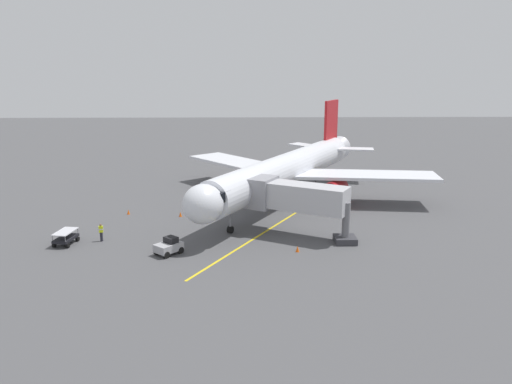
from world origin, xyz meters
TOP-DOWN VIEW (x-y plane):
  - ground_plane at (0.00, 0.00)m, footprint 220.00×220.00m
  - apron_lead_in_line at (0.87, 8.29)m, footprint 19.61×35.09m
  - airplane at (0.74, 2.05)m, footprint 31.07×36.86m
  - jet_bridge at (1.51, 14.52)m, footprint 10.87×7.58m
  - ground_crew_marshaller at (19.53, 16.26)m, footprint 0.43×0.31m
  - baggage_cart_near_nose at (22.60, 17.06)m, footprint 1.89×2.79m
  - tug_portside at (12.66, 19.82)m, footprint 2.66×2.71m
  - safety_cone_nose_left at (19.02, 7.19)m, footprint 0.32×0.32m
  - safety_cone_nose_right at (13.08, 8.24)m, footprint 0.32×0.32m
  - safety_cone_wing_port at (1.30, 19.57)m, footprint 0.32×0.32m

SIDE VIEW (x-z plane):
  - ground_plane at x=0.00m, z-range 0.00..0.00m
  - apron_lead_in_line at x=0.87m, z-range 0.00..0.01m
  - safety_cone_nose_left at x=19.02m, z-range 0.00..0.55m
  - safety_cone_nose_right at x=13.08m, z-range 0.00..0.55m
  - safety_cone_wing_port at x=1.30m, z-range 0.00..0.55m
  - baggage_cart_near_nose at x=22.60m, z-range 0.02..1.29m
  - tug_portside at x=12.66m, z-range -0.05..1.45m
  - ground_crew_marshaller at x=19.53m, z-range 0.03..1.74m
  - jet_bridge at x=1.51m, z-range 1.06..6.46m
  - airplane at x=0.74m, z-range -1.75..9.75m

